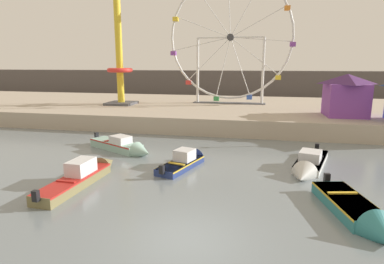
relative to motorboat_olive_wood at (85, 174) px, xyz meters
The scene contains 11 objects.
ground_plane 7.36m from the motorboat_olive_wood, 34.64° to the right, with size 240.00×240.00×0.00m, color slate.
quay_promenade 21.14m from the motorboat_olive_wood, 73.38° to the left, with size 110.00×19.09×1.38m, color tan.
distant_town_skyline 44.37m from the motorboat_olive_wood, 82.16° to the left, with size 140.00×3.00×4.40m, color #564C47.
motorboat_olive_wood is the anchor object (origin of this frame).
motorboat_navy_blue 5.56m from the motorboat_olive_wood, 39.54° to the left, with size 2.32×4.58×1.33m.
motorboat_seafoam 5.44m from the motorboat_olive_wood, 94.15° to the left, with size 5.25×3.52×1.29m.
motorboat_pale_grey 11.54m from the motorboat_olive_wood, 20.25° to the left, with size 2.78×5.78×1.37m.
motorboat_teal_painted 11.97m from the motorboat_olive_wood, ahead, with size 2.38×4.92×1.32m.
ferris_wheel_white_frame 23.22m from the motorboat_olive_wood, 77.31° to the left, with size 12.96×1.20×13.28m.
drop_tower_yellow_tower 20.21m from the motorboat_olive_wood, 108.92° to the left, with size 2.80×2.80×14.35m.
carnival_booth_purple_stall 21.16m from the motorboat_olive_wood, 44.70° to the left, with size 3.41×3.63×3.41m.
Camera 1 is at (2.15, -9.31, 5.59)m, focal length 30.22 mm.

